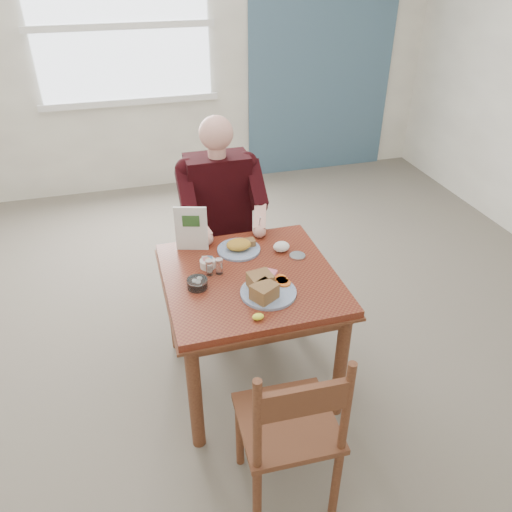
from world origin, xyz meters
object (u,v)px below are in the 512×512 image
object	(u,v)px
chair_near	(290,429)
diner	(221,207)
table	(250,292)
chair_far	(220,244)
near_plate	(266,288)
far_plate	(239,247)

from	to	relation	value
chair_near	diner	distance (m)	1.54
table	chair_far	xyz separation A→B (m)	(0.00, 0.80, -0.16)
near_plate	far_plate	bearing A→B (deg)	93.01
near_plate	far_plate	world-z (taller)	near_plate
chair_far	chair_near	size ratio (longest dim) A/B	1.00
table	near_plate	size ratio (longest dim) A/B	2.47
table	diner	xyz separation A→B (m)	(0.00, 0.71, 0.17)
diner	near_plate	xyz separation A→B (m)	(0.03, -0.89, -0.03)
chair_far	diner	size ratio (longest dim) A/B	0.69
chair_near	diner	bearing A→B (deg)	88.56
diner	near_plate	size ratio (longest dim) A/B	3.72
table	far_plate	xyz separation A→B (m)	(0.01, 0.26, 0.14)
diner	near_plate	distance (m)	0.89
chair_near	table	bearing A→B (deg)	87.28
table	chair_near	xyz separation A→B (m)	(-0.04, -0.80, -0.16)
chair_near	diner	world-z (taller)	diner
table	chair_near	distance (m)	0.81
table	chair_far	world-z (taller)	chair_far
chair_far	diner	bearing A→B (deg)	-89.99
chair_far	near_plate	distance (m)	1.03
chair_far	diner	world-z (taller)	diner
table	chair_near	size ratio (longest dim) A/B	0.97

